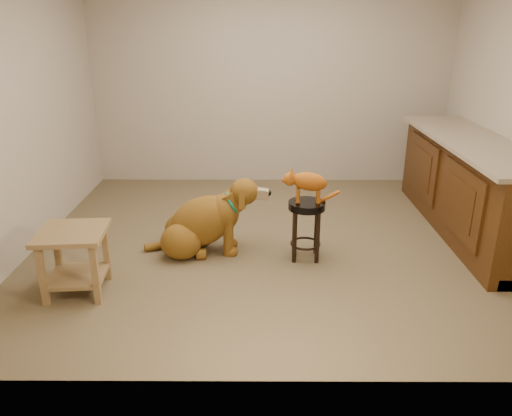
{
  "coord_description": "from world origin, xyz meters",
  "views": [
    {
      "loc": [
        -0.16,
        -4.41,
        2.0
      ],
      "look_at": [
        -0.18,
        -0.28,
        0.45
      ],
      "focal_mm": 35.0,
      "sensor_mm": 36.0,
      "label": 1
    }
  ],
  "objects_px": {
    "wood_stool": "(438,179)",
    "side_table": "(74,252)",
    "golden_retriever": "(203,223)",
    "tabby_kitten": "(306,182)",
    "padded_stool": "(306,218)"
  },
  "relations": [
    {
      "from": "padded_stool",
      "to": "side_table",
      "type": "bearing_deg",
      "value": -161.57
    },
    {
      "from": "wood_stool",
      "to": "golden_retriever",
      "type": "distance_m",
      "value": 2.75
    },
    {
      "from": "padded_stool",
      "to": "golden_retriever",
      "type": "bearing_deg",
      "value": 172.03
    },
    {
      "from": "golden_retriever",
      "to": "tabby_kitten",
      "type": "distance_m",
      "value": 1.02
    },
    {
      "from": "golden_retriever",
      "to": "padded_stool",
      "type": "bearing_deg",
      "value": -10.02
    },
    {
      "from": "wood_stool",
      "to": "tabby_kitten",
      "type": "xyz_separation_m",
      "value": [
        -1.6,
        -1.26,
        0.35
      ]
    },
    {
      "from": "padded_stool",
      "to": "golden_retriever",
      "type": "xyz_separation_m",
      "value": [
        -0.93,
        0.13,
        -0.1
      ]
    },
    {
      "from": "padded_stool",
      "to": "wood_stool",
      "type": "relative_size",
      "value": 0.78
    },
    {
      "from": "wood_stool",
      "to": "golden_retriever",
      "type": "relative_size",
      "value": 0.58
    },
    {
      "from": "padded_stool",
      "to": "side_table",
      "type": "height_order",
      "value": "padded_stool"
    },
    {
      "from": "side_table",
      "to": "tabby_kitten",
      "type": "distance_m",
      "value": 1.96
    },
    {
      "from": "wood_stool",
      "to": "side_table",
      "type": "height_order",
      "value": "wood_stool"
    },
    {
      "from": "padded_stool",
      "to": "side_table",
      "type": "relative_size",
      "value": 0.99
    },
    {
      "from": "golden_retriever",
      "to": "tabby_kitten",
      "type": "xyz_separation_m",
      "value": [
        0.91,
        -0.13,
        0.43
      ]
    },
    {
      "from": "padded_stool",
      "to": "tabby_kitten",
      "type": "height_order",
      "value": "tabby_kitten"
    }
  ]
}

